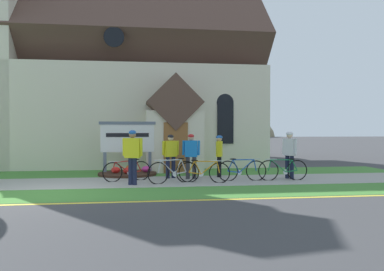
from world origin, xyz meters
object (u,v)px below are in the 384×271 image
at_px(church_sign, 128,139).
at_px(cyclist_in_red_jersey, 290,151).
at_px(roadside_conifer, 234,69).
at_px(cyclist_in_yellow_jersey, 171,153).
at_px(bicycle_white, 204,172).
at_px(cyclist_in_orange_jersey, 133,152).
at_px(cyclist_in_white_jersey, 191,153).
at_px(bicycle_yellow, 283,170).
at_px(bicycle_silver, 172,172).
at_px(cyclist_in_blue_jersey, 219,153).
at_px(bicycle_red, 242,170).
at_px(bicycle_black, 127,171).

distance_m(church_sign, cyclist_in_red_jersey, 6.39).
bearing_deg(roadside_conifer, cyclist_in_yellow_jersey, -120.32).
bearing_deg(bicycle_white, cyclist_in_red_jersey, 9.35).
relative_size(cyclist_in_orange_jersey, cyclist_in_white_jersey, 1.09).
xyz_separation_m(church_sign, bicycle_yellow, (5.53, -2.76, -1.05)).
relative_size(bicycle_silver, cyclist_in_blue_jersey, 1.07).
distance_m(bicycle_red, cyclist_in_yellow_jersey, 2.71).
xyz_separation_m(bicycle_yellow, cyclist_in_white_jersey, (-3.19, 0.80, 0.58)).
bearing_deg(roadside_conifer, cyclist_in_red_jersey, -88.84).
relative_size(bicycle_black, cyclist_in_blue_jersey, 1.04).
relative_size(bicycle_silver, cyclist_in_orange_jersey, 0.95).
xyz_separation_m(bicycle_black, cyclist_in_red_jersey, (5.87, -0.22, 0.66)).
relative_size(cyclist_in_red_jersey, cyclist_in_blue_jersey, 1.09).
height_order(bicycle_white, bicycle_red, bicycle_red).
bearing_deg(church_sign, bicycle_red, -33.55).
xyz_separation_m(bicycle_black, cyclist_in_yellow_jersey, (1.57, 0.56, 0.58)).
xyz_separation_m(cyclist_in_red_jersey, cyclist_in_white_jersey, (-3.58, 0.43, -0.07)).
distance_m(cyclist_in_red_jersey, cyclist_in_blue_jersey, 2.59).
height_order(bicycle_yellow, cyclist_in_yellow_jersey, cyclist_in_yellow_jersey).
height_order(bicycle_white, bicycle_yellow, bicycle_yellow).
relative_size(bicycle_white, cyclist_in_white_jersey, 1.04).
distance_m(church_sign, cyclist_in_white_jersey, 3.09).
relative_size(bicycle_yellow, cyclist_in_blue_jersey, 1.13).
xyz_separation_m(cyclist_in_orange_jersey, cyclist_in_blue_jersey, (3.22, 1.63, -0.15)).
xyz_separation_m(bicycle_black, bicycle_silver, (1.53, -0.76, 0.03)).
relative_size(bicycle_white, cyclist_in_red_jersey, 0.99).
xyz_separation_m(church_sign, roadside_conifer, (5.76, 5.46, 3.76)).
relative_size(bicycle_red, cyclist_in_orange_jersey, 0.98).
relative_size(bicycle_black, cyclist_in_orange_jersey, 0.92).
bearing_deg(bicycle_white, roadside_conifer, 69.67).
distance_m(cyclist_in_blue_jersey, cyclist_in_white_jersey, 1.20).
xyz_separation_m(bicycle_silver, cyclist_in_orange_jersey, (-1.33, -0.25, 0.68)).
distance_m(bicycle_yellow, cyclist_in_white_jersey, 3.34).
bearing_deg(cyclist_in_blue_jersey, cyclist_in_white_jersey, -160.27).
relative_size(bicycle_silver, bicycle_yellow, 0.95).
bearing_deg(cyclist_in_blue_jersey, cyclist_in_yellow_jersey, -178.08).
height_order(cyclist_in_blue_jersey, cyclist_in_yellow_jersey, cyclist_in_yellow_jersey).
distance_m(bicycle_black, bicycle_yellow, 5.51).
relative_size(bicycle_red, cyclist_in_white_jersey, 1.07).
xyz_separation_m(cyclist_in_yellow_jersey, cyclist_in_white_jersey, (0.72, -0.34, 0.02)).
distance_m(bicycle_black, bicycle_silver, 1.71).
bearing_deg(cyclist_in_orange_jersey, roadside_conifer, 57.50).
distance_m(cyclist_in_orange_jersey, cyclist_in_yellow_jersey, 2.09).
bearing_deg(cyclist_in_white_jersey, roadside_conifer, 65.26).
relative_size(church_sign, bicycle_black, 1.37).
distance_m(cyclist_in_blue_jersey, cyclist_in_yellow_jersey, 1.85).
bearing_deg(cyclist_in_red_jersey, bicycle_red, -171.22).
bearing_deg(bicycle_yellow, bicycle_silver, -177.45).
bearing_deg(cyclist_in_blue_jersey, bicycle_white, -120.85).
bearing_deg(cyclist_in_yellow_jersey, bicycle_red, -23.74).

